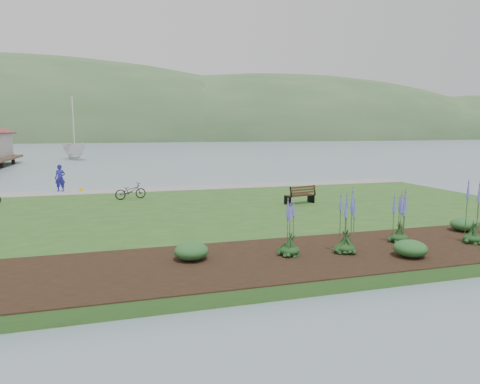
{
  "coord_description": "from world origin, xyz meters",
  "views": [
    {
      "loc": [
        -3.94,
        -21.58,
        4.26
      ],
      "look_at": [
        1.91,
        -1.8,
        1.3
      ],
      "focal_mm": 32.0,
      "sensor_mm": 36.0,
      "label": 1
    }
  ],
  "objects_px": {
    "bicycle_a": "(130,191)",
    "sailboat": "(75,160)",
    "person": "(60,176)",
    "park_bench": "(301,195)"
  },
  "relations": [
    {
      "from": "bicycle_a",
      "to": "sailboat",
      "type": "relative_size",
      "value": 0.06
    },
    {
      "from": "person",
      "to": "bicycle_a",
      "type": "relative_size",
      "value": 1.16
    },
    {
      "from": "bicycle_a",
      "to": "park_bench",
      "type": "bearing_deg",
      "value": -131.12
    },
    {
      "from": "park_bench",
      "to": "sailboat",
      "type": "relative_size",
      "value": 0.06
    },
    {
      "from": "bicycle_a",
      "to": "sailboat",
      "type": "xyz_separation_m",
      "value": [
        -6.35,
        43.22,
        -0.86
      ]
    },
    {
      "from": "park_bench",
      "to": "bicycle_a",
      "type": "bearing_deg",
      "value": 140.23
    },
    {
      "from": "bicycle_a",
      "to": "sailboat",
      "type": "distance_m",
      "value": 43.69
    },
    {
      "from": "person",
      "to": "bicycle_a",
      "type": "bearing_deg",
      "value": -36.68
    },
    {
      "from": "person",
      "to": "sailboat",
      "type": "xyz_separation_m",
      "value": [
        -2.19,
        38.99,
        -1.43
      ]
    },
    {
      "from": "park_bench",
      "to": "person",
      "type": "distance_m",
      "value": 15.34
    }
  ]
}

